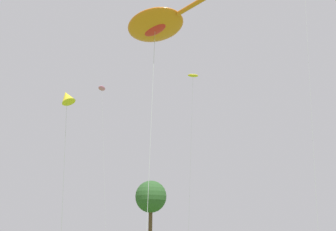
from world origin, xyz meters
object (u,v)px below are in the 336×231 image
object	(u,v)px
small_kite_bird_shape	(67,97)
tree_oak_left	(151,197)
big_show_kite	(157,25)
small_kite_triangle_green	(102,90)
small_kite_diamond_red	(193,77)

from	to	relation	value
small_kite_bird_shape	tree_oak_left	distance (m)	31.66
big_show_kite	small_kite_triangle_green	size ratio (longest dim) A/B	0.99
tree_oak_left	small_kite_diamond_red	bearing A→B (deg)	-102.11
big_show_kite	small_kite_diamond_red	world-z (taller)	small_kite_diamond_red
small_kite_triangle_green	small_kite_diamond_red	distance (m)	10.51
big_show_kite	small_kite_bird_shape	world-z (taller)	big_show_kite
big_show_kite	small_kite_triangle_green	bearing A→B (deg)	-18.50
small_kite_diamond_red	small_kite_triangle_green	bearing A→B (deg)	-177.61
small_kite_bird_shape	tree_oak_left	bearing A→B (deg)	177.84
tree_oak_left	big_show_kite	bearing A→B (deg)	-114.10
small_kite_triangle_green	small_kite_bird_shape	bearing A→B (deg)	16.80
small_kite_triangle_green	small_kite_diamond_red	bearing A→B (deg)	124.53
big_show_kite	small_kite_triangle_green	xyz separation A→B (m)	(-0.24, 13.12, 0.20)
small_kite_diamond_red	small_kite_bird_shape	world-z (taller)	small_kite_diamond_red
small_kite_diamond_red	small_kite_bird_shape	bearing A→B (deg)	-146.04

